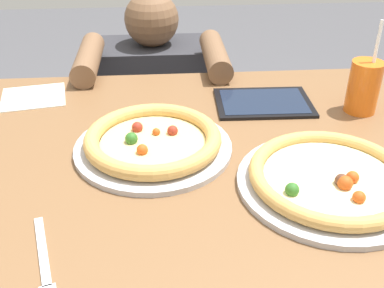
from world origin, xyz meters
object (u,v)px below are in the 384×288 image
object	(u,v)px
tablet	(263,103)
pizza_near	(330,179)
drink_cup_colored	(364,87)
pizza_far	(153,141)
fork	(44,264)
diner_seated	(157,132)

from	to	relation	value
tablet	pizza_near	bearing A→B (deg)	-81.74
drink_cup_colored	tablet	world-z (taller)	drink_cup_colored
pizza_far	drink_cup_colored	size ratio (longest dim) A/B	1.49
pizza_far	fork	xyz separation A→B (m)	(-0.17, -0.32, -0.02)
drink_cup_colored	pizza_near	bearing A→B (deg)	-120.25
drink_cup_colored	tablet	xyz separation A→B (m)	(-0.23, 0.05, -0.06)
pizza_far	diner_seated	world-z (taller)	diner_seated
pizza_near	tablet	bearing A→B (deg)	98.26
pizza_far	pizza_near	bearing A→B (deg)	-25.92
diner_seated	pizza_near	bearing A→B (deg)	-68.49
pizza_near	pizza_far	bearing A→B (deg)	154.08
pizza_near	diner_seated	xyz separation A→B (m)	(-0.33, 0.84, -0.37)
fork	tablet	bearing A→B (deg)	49.23
pizza_near	pizza_far	xyz separation A→B (m)	(-0.33, 0.16, 0.00)
fork	diner_seated	size ratio (longest dim) A/B	0.22
fork	tablet	world-z (taller)	tablet
drink_cup_colored	diner_seated	xyz separation A→B (m)	(-0.51, 0.54, -0.41)
drink_cup_colored	diner_seated	size ratio (longest dim) A/B	0.25
pizza_far	drink_cup_colored	distance (m)	0.53
pizza_near	drink_cup_colored	world-z (taller)	drink_cup_colored
pizza_far	fork	size ratio (longest dim) A/B	1.68
pizza_far	drink_cup_colored	world-z (taller)	drink_cup_colored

